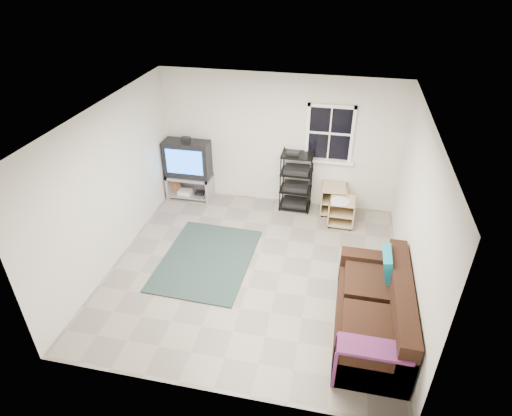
% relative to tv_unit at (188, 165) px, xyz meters
% --- Properties ---
extents(room, '(4.60, 4.62, 4.60)m').
position_rel_tv_unit_xyz_m(room, '(2.75, 0.22, 0.74)').
color(room, gray).
rests_on(room, ground).
extents(tv_unit, '(0.91, 0.45, 1.33)m').
position_rel_tv_unit_xyz_m(tv_unit, '(0.00, 0.00, 0.00)').
color(tv_unit, '#93939A').
rests_on(tv_unit, ground).
extents(av_rack, '(0.61, 0.44, 1.21)m').
position_rel_tv_unit_xyz_m(av_rack, '(2.20, 0.01, -0.21)').
color(av_rack, black).
rests_on(av_rack, ground).
extents(side_table_left, '(0.51, 0.51, 0.57)m').
position_rel_tv_unit_xyz_m(side_table_left, '(2.94, 0.03, -0.43)').
color(side_table_left, tan).
rests_on(side_table_left, ground).
extents(side_table_right, '(0.48, 0.51, 0.55)m').
position_rel_tv_unit_xyz_m(side_table_right, '(3.11, -0.37, -0.43)').
color(side_table_right, tan).
rests_on(side_table_right, ground).
extents(sofa, '(0.91, 2.06, 0.94)m').
position_rel_tv_unit_xyz_m(sofa, '(3.65, -2.98, -0.40)').
color(sofa, black).
rests_on(sofa, ground).
extents(shag_rug, '(1.50, 2.03, 0.02)m').
position_rel_tv_unit_xyz_m(shag_rug, '(0.97, -1.97, -0.72)').
color(shag_rug, '#311D15').
rests_on(shag_rug, ground).
extents(paper_bag, '(0.29, 0.24, 0.36)m').
position_rel_tv_unit_xyz_m(paper_bag, '(-0.38, 0.02, -0.55)').
color(paper_bag, '#936442').
rests_on(paper_bag, ground).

